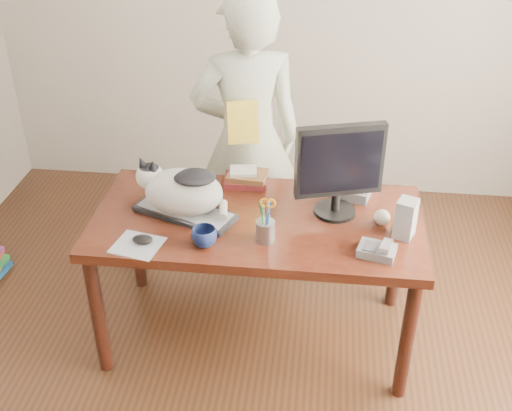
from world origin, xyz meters
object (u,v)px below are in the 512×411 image
Objects in this scene: mouse at (143,239)px; baseball at (382,217)px; cat at (181,189)px; coffee_mug at (204,237)px; monitor at (339,166)px; person at (247,141)px; pen_cup at (266,229)px; keyboard at (185,212)px; phone at (378,250)px; book_stack at (246,178)px; calculator at (357,190)px; speaker at (406,219)px; desk at (259,234)px.

baseball is at bearing 26.71° from mouse.
coffee_mug is (0.16, -0.25, -0.10)m from cat.
monitor reaches higher than mouse.
monitor is 0.75m from person.
pen_cup is at bearing -157.86° from monitor.
keyboard is at bearing 54.88° from person.
coffee_mug is at bearing -164.74° from pen_cup.
monitor is at bearing 135.56° from phone.
keyboard is at bearing -178.29° from baseball.
book_stack is at bearing 154.25° from phone.
cat reaches higher than baseball.
calculator reaches higher than keyboard.
speaker is at bearing -42.12° from baseball.
phone is 0.25m from baseball.
monitor is 2.51× the size of speaker.
mouse is (-0.14, -0.26, 0.01)m from keyboard.
mouse is at bearing -148.17° from speaker.
monitor is (0.38, -0.00, 0.42)m from desk.
cat is at bearing 158.05° from pen_cup.
mouse is 1.12m from calculator.
coffee_mug is at bearing -127.34° from calculator.
phone is 0.52m from calculator.
pen_cup is 1.02× the size of calculator.
mouse is at bearing -176.07° from coffee_mug.
monitor is 2.10× the size of pen_cup.
baseball is at bearing 23.39° from keyboard.
phone is at bearing -29.20° from desk.
monitor is at bearing -0.73° from desk.
pen_cup is at bearing -0.57° from keyboard.
monitor is 0.28× the size of person.
mouse reaches higher than keyboard.
cat is 4.58× the size of mouse.
coffee_mug is at bearing -102.01° from book_stack.
pen_cup reaches higher than calculator.
monitor is at bearing 38.87° from pen_cup.
keyboard is 0.13m from cat.
keyboard is at bearing 120.17° from coffee_mug.
desk is 7.06× the size of pen_cup.
pen_cup is at bearing -148.09° from speaker.
person reaches higher than speaker.
phone is (0.19, -0.31, -0.24)m from monitor.
calculator reaches higher than mouse.
baseball reaches higher than calculator.
pen_cup is 0.13× the size of person.
monitor is at bearing 29.30° from coffee_mug.
speaker is 0.11× the size of person.
baseball is at bearing 97.70° from phone.
desk is at bearing 165.22° from phone.
calculator is 0.70m from person.
coffee_mug is 0.59m from book_stack.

